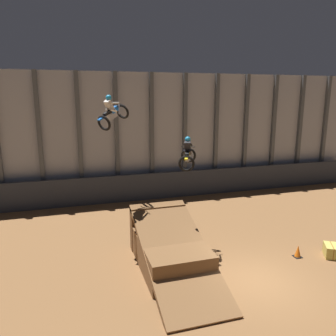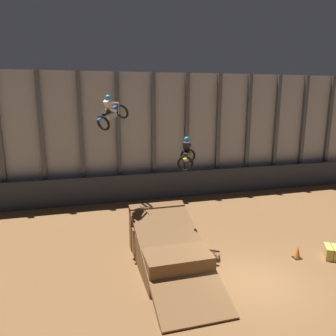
# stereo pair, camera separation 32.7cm
# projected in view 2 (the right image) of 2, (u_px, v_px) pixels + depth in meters

# --- Properties ---
(ground_plane) EXTENTS (60.00, 60.00, 0.00)m
(ground_plane) POSITION_uv_depth(u_px,v_px,m) (255.00, 282.00, 13.25)
(ground_plane) COLOR brown
(arena_back_wall) EXTENTS (32.00, 0.40, 9.01)m
(arena_back_wall) POSITION_uv_depth(u_px,v_px,m) (170.00, 136.00, 24.18)
(arena_back_wall) COLOR #A3A8B2
(arena_back_wall) RESTS_ON ground_plane
(lower_barrier) EXTENTS (31.36, 0.20, 1.93)m
(lower_barrier) POSITION_uv_depth(u_px,v_px,m) (173.00, 185.00, 24.16)
(lower_barrier) COLOR #2D333D
(lower_barrier) RESTS_ON ground_plane
(dirt_ramp) EXTENTS (2.70, 6.38, 2.34)m
(dirt_ramp) POSITION_uv_depth(u_px,v_px,m) (167.00, 248.00, 14.47)
(dirt_ramp) COLOR brown
(dirt_ramp) RESTS_ON ground_plane
(rider_bike_left_air) EXTENTS (1.73, 1.65, 1.65)m
(rider_bike_left_air) POSITION_uv_depth(u_px,v_px,m) (112.00, 113.00, 15.17)
(rider_bike_left_air) COLOR black
(rider_bike_right_air) EXTENTS (1.30, 1.81, 1.51)m
(rider_bike_right_air) POSITION_uv_depth(u_px,v_px,m) (187.00, 155.00, 15.04)
(rider_bike_right_air) COLOR black
(traffic_cone_near_ramp) EXTENTS (0.36, 0.36, 0.58)m
(traffic_cone_near_ramp) POSITION_uv_depth(u_px,v_px,m) (298.00, 253.00, 15.13)
(traffic_cone_near_ramp) COLOR black
(traffic_cone_near_ramp) RESTS_ON ground_plane
(hay_bale_trackside) EXTENTS (0.98, 1.08, 0.57)m
(hay_bale_trackside) POSITION_uv_depth(u_px,v_px,m) (332.00, 252.00, 15.17)
(hay_bale_trackside) COLOR #CCB751
(hay_bale_trackside) RESTS_ON ground_plane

